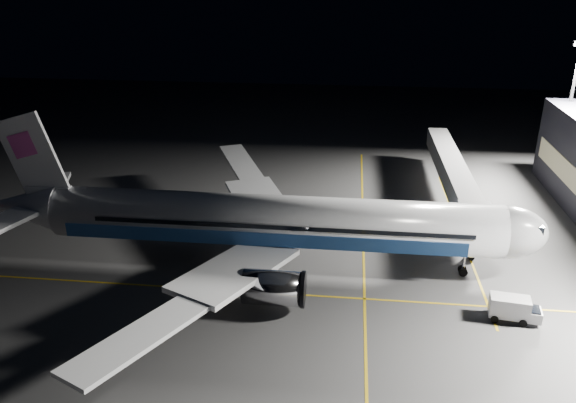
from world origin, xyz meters
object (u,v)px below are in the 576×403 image
(airliner, at_px, (263,221))
(jet_bridge, at_px, (455,177))
(safety_cone_a, at_px, (272,245))
(safety_cone_b, at_px, (332,215))
(service_truck, at_px, (514,308))
(safety_cone_c, at_px, (224,218))
(floodlight_mast_north, at_px, (571,99))
(baggage_tug, at_px, (308,205))

(airliner, distance_m, jet_bridge, 29.31)
(jet_bridge, bearing_deg, safety_cone_a, -148.26)
(airliner, height_order, safety_cone_b, airliner)
(service_truck, xyz_separation_m, safety_cone_c, (-31.73, 18.78, -1.00))
(floodlight_mast_north, xyz_separation_m, safety_cone_b, (-34.00, -18.82, -12.05))
(floodlight_mast_north, relative_size, baggage_tug, 7.98)
(safety_cone_b, bearing_deg, floodlight_mast_north, 28.97)
(safety_cone_c, bearing_deg, baggage_tug, 21.91)
(airliner, xyz_separation_m, floodlight_mast_north, (41.08, 31.99, 7.21))
(jet_bridge, relative_size, safety_cone_a, 60.80)
(airliner, bearing_deg, safety_cone_b, 61.74)
(jet_bridge, height_order, floodlight_mast_north, floodlight_mast_north)
(airliner, height_order, floodlight_mast_north, floodlight_mast_north)
(floodlight_mast_north, height_order, safety_cone_a, floodlight_mast_north)
(airliner, xyz_separation_m, service_truck, (24.81, -7.99, -3.90))
(airliner, xyz_separation_m, baggage_tug, (3.74, 15.08, -4.45))
(safety_cone_c, bearing_deg, safety_cone_a, -43.02)
(baggage_tug, bearing_deg, safety_cone_a, -128.05)
(service_truck, bearing_deg, airliner, 169.97)
(floodlight_mast_north, distance_m, safety_cone_a, 50.87)
(airliner, height_order, jet_bridge, airliner)
(safety_cone_a, xyz_separation_m, safety_cone_b, (6.72, 9.16, 0.04))
(floodlight_mast_north, distance_m, safety_cone_c, 53.85)
(jet_bridge, height_order, safety_cone_b, jet_bridge)
(safety_cone_a, distance_m, safety_cone_c, 9.95)
(safety_cone_b, bearing_deg, service_truck, -50.02)
(floodlight_mast_north, bearing_deg, service_truck, -112.15)
(airliner, relative_size, baggage_tug, 23.69)
(baggage_tug, bearing_deg, floodlight_mast_north, 3.30)
(service_truck, bearing_deg, jet_bridge, 101.62)
(airliner, xyz_separation_m, jet_bridge, (23.08, 18.06, -0.58))
(jet_bridge, distance_m, safety_cone_b, 17.27)
(floodlight_mast_north, distance_m, baggage_tug, 42.61)
(safety_cone_b, bearing_deg, baggage_tug, 150.09)
(airliner, distance_m, service_truck, 26.35)
(airliner, distance_m, safety_cone_a, 6.32)
(baggage_tug, xyz_separation_m, safety_cone_b, (3.34, -1.92, -0.39))
(safety_cone_a, relative_size, safety_cone_b, 0.88)
(safety_cone_a, bearing_deg, safety_cone_c, 136.98)
(floodlight_mast_north, bearing_deg, safety_cone_b, -151.03)
(safety_cone_c, bearing_deg, jet_bridge, 13.61)
(jet_bridge, height_order, safety_cone_c, jet_bridge)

